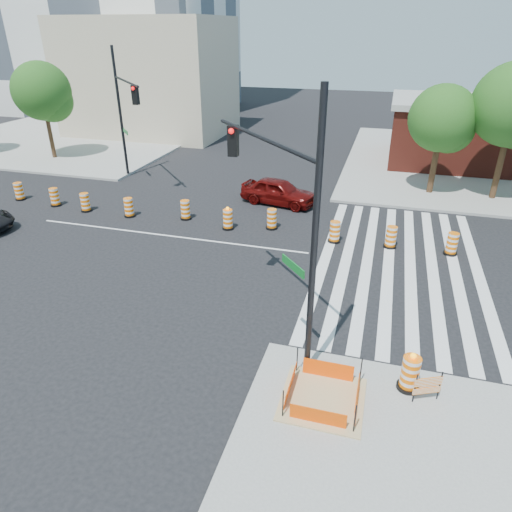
{
  "coord_description": "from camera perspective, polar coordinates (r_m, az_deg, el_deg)",
  "views": [
    {
      "loc": [
        9.84,
        -18.38,
        9.17
      ],
      "look_at": [
        5.56,
        -3.59,
        1.4
      ],
      "focal_mm": 32.0,
      "sensor_mm": 36.0,
      "label": 1
    }
  ],
  "objects": [
    {
      "name": "median_drum_1",
      "position": [
        28.47,
        -23.86,
        6.69
      ],
      "size": [
        0.6,
        0.6,
        1.02
      ],
      "color": "black",
      "rests_on": "ground"
    },
    {
      "name": "beige_midrise",
      "position": [
        46.09,
        -13.11,
        20.95
      ],
      "size": [
        14.0,
        10.0,
        10.0
      ],
      "primitive_type": "cube",
      "color": "#C0B193",
      "rests_on": "ground"
    },
    {
      "name": "barricade",
      "position": [
        13.35,
        20.66,
        -14.94
      ],
      "size": [
        0.72,
        0.37,
        0.92
      ],
      "rotation": [
        0.0,
        0.0,
        0.44
      ],
      "color": "#FF6D05",
      "rests_on": "ground"
    },
    {
      "name": "sidewalk_nw",
      "position": [
        46.7,
        -21.52,
        13.76
      ],
      "size": [
        22.0,
        22.0,
        0.15
      ],
      "primitive_type": "cube",
      "color": "gray",
      "rests_on": "ground"
    },
    {
      "name": "median_drum_0",
      "position": [
        30.42,
        -27.49,
        7.13
      ],
      "size": [
        0.6,
        0.6,
        1.02
      ],
      "color": "black",
      "rests_on": "ground"
    },
    {
      "name": "brick_storefront",
      "position": [
        37.9,
        29.09,
        13.12
      ],
      "size": [
        16.5,
        8.5,
        4.6
      ],
      "color": "maroon",
      "rests_on": "ground"
    },
    {
      "name": "ground",
      "position": [
        22.77,
        -11.02,
        2.51
      ],
      "size": [
        120.0,
        120.0,
        0.0
      ],
      "primitive_type": "plane",
      "color": "black",
      "rests_on": "ground"
    },
    {
      "name": "signal_pole_se",
      "position": [
        12.69,
        3.41,
        7.0
      ],
      "size": [
        4.14,
        4.56,
        7.96
      ],
      "rotation": [
        0.0,
        0.0,
        2.31
      ],
      "color": "black",
      "rests_on": "ground"
    },
    {
      "name": "median_drum_3",
      "position": [
        25.45,
        -15.59,
        5.8
      ],
      "size": [
        0.6,
        0.6,
        1.02
      ],
      "color": "black",
      "rests_on": "ground"
    },
    {
      "name": "red_coupe",
      "position": [
        26.32,
        2.81,
        8.06
      ],
      "size": [
        4.58,
        2.55,
        1.47
      ],
      "primitive_type": "imported",
      "rotation": [
        0.0,
        0.0,
        1.38
      ],
      "color": "#500806",
      "rests_on": "ground"
    },
    {
      "name": "excavation_pit",
      "position": [
        12.99,
        8.33,
        -17.12
      ],
      "size": [
        2.2,
        2.2,
        0.9
      ],
      "color": "tan",
      "rests_on": "ground"
    },
    {
      "name": "lane_centerline",
      "position": [
        22.77,
        -11.02,
        2.53
      ],
      "size": [
        14.0,
        0.12,
        0.01
      ],
      "primitive_type": "cube",
      "color": "silver",
      "rests_on": "ground"
    },
    {
      "name": "median_drum_4",
      "position": [
        24.46,
        -8.81,
        5.65
      ],
      "size": [
        0.6,
        0.6,
        1.02
      ],
      "color": "black",
      "rests_on": "ground"
    },
    {
      "name": "tree_north_c",
      "position": [
        29.06,
        22.28,
        15.22
      ],
      "size": [
        3.81,
        3.76,
        6.39
      ],
      "color": "#382314",
      "rests_on": "ground"
    },
    {
      "name": "median_drum_8",
      "position": [
        21.87,
        16.51,
        2.2
      ],
      "size": [
        0.6,
        0.6,
        1.02
      ],
      "color": "black",
      "rests_on": "ground"
    },
    {
      "name": "median_drum_6",
      "position": [
        23.0,
        1.99,
        4.57
      ],
      "size": [
        0.6,
        0.6,
        1.02
      ],
      "color": "black",
      "rests_on": "ground"
    },
    {
      "name": "sidewalk_ne",
      "position": [
        38.37,
        28.34,
        9.91
      ],
      "size": [
        22.0,
        22.0,
        0.15
      ],
      "primitive_type": "cube",
      "color": "gray",
      "rests_on": "ground"
    },
    {
      "name": "median_drum_9",
      "position": [
        22.11,
        23.28,
        1.33
      ],
      "size": [
        0.6,
        0.6,
        1.02
      ],
      "color": "black",
      "rests_on": "ground"
    },
    {
      "name": "crosswalk_east",
      "position": [
        20.56,
        17.47,
        -1.02
      ],
      "size": [
        6.75,
        13.5,
        0.01
      ],
      "color": "silver",
      "rests_on": "ground"
    },
    {
      "name": "tree_north_b",
      "position": [
        38.41,
        -25.07,
        17.81
      ],
      "size": [
        4.15,
        4.15,
        7.05
      ],
      "color": "#382314",
      "rests_on": "ground"
    },
    {
      "name": "median_drum_2",
      "position": [
        26.96,
        -20.56,
        6.24
      ],
      "size": [
        0.6,
        0.6,
        1.02
      ],
      "color": "black",
      "rests_on": "ground"
    },
    {
      "name": "signal_pole_nw",
      "position": [
        30.33,
        -16.16,
        17.73
      ],
      "size": [
        4.19,
        4.57,
        8.02
      ],
      "rotation": [
        0.0,
        0.0,
        -0.83
      ],
      "color": "black",
      "rests_on": "ground"
    },
    {
      "name": "median_drum_5",
      "position": [
        22.99,
        -3.53,
        4.55
      ],
      "size": [
        0.6,
        0.6,
        1.18
      ],
      "color": "black",
      "rests_on": "ground"
    },
    {
      "name": "pit_drum",
      "position": [
        13.57,
        18.68,
        -13.8
      ],
      "size": [
        0.62,
        0.62,
        1.21
      ],
      "color": "black",
      "rests_on": "ground"
    },
    {
      "name": "median_drum_7",
      "position": [
        21.83,
        9.8,
        2.91
      ],
      "size": [
        0.6,
        0.6,
        1.02
      ],
      "color": "black",
      "rests_on": "ground"
    }
  ]
}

